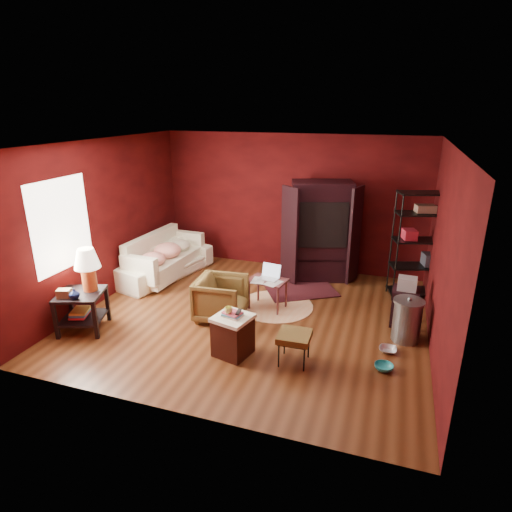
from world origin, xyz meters
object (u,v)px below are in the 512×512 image
Objects in this scene: laptop_desk at (268,283)px; armchair at (221,296)px; side_table at (84,282)px; wire_shelving at (422,241)px; sofa at (163,257)px; tv_armoire at (321,230)px; hamper at (233,335)px.

armchair is at bearing -126.88° from laptop_desk.
laptop_desk is (2.46, 1.55, -0.30)m from side_table.
laptop_desk is 2.82m from wire_shelving.
sofa is 2.25m from armchair.
side_table is at bearing -166.73° from sofa.
tv_armoire is at bearing -59.48° from sofa.
sofa is 2.54m from laptop_desk.
hamper is (0.57, -0.94, -0.08)m from armchair.
hamper is 0.34× the size of tv_armoire.
sofa is 1.11× the size of tv_armoire.
side_table is 0.66× the size of tv_armoire.
wire_shelving is (1.85, -0.30, 0.04)m from tv_armoire.
armchair is at bearing -164.57° from wire_shelving.
armchair is 1.02× the size of laptop_desk.
laptop_desk is 0.40× the size of wire_shelving.
hamper is 3.85m from wire_shelving.
armchair is 0.60× the size of side_table.
laptop_desk is (0.04, 1.55, 0.17)m from hamper.
tv_armoire is (1.19, 2.22, 0.63)m from armchair.
wire_shelving is (4.89, 2.86, 0.29)m from side_table.
armchair is 2.11m from side_table.
wire_shelving is at bearing 30.33° from side_table.
sofa reaches higher than laptop_desk.
side_table reaches higher than hamper.
side_table is (-1.85, -0.94, 0.39)m from armchair.
sofa is 2.85× the size of laptop_desk.
tv_armoire is (0.58, 1.62, 0.55)m from laptop_desk.
armchair is 1.11m from hamper.
side_table is (-0.03, -2.26, 0.35)m from sofa.
tv_armoire is at bearing 46.13° from side_table.
laptop_desk is at bearing 32.12° from side_table.
sofa is at bearing 136.68° from hamper.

